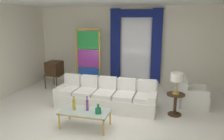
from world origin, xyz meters
The scene contains 16 objects.
ground_plane centered at (0.00, 0.00, 0.00)m, with size 16.00×16.00×0.00m, color white.
wall_rear centered at (0.00, 3.06, 1.50)m, with size 8.00×0.12×3.00m, color silver.
wall_left centered at (-3.66, 0.60, 1.50)m, with size 0.12×7.00×3.00m, color silver.
ceiling_slab centered at (0.00, 0.80, 3.02)m, with size 8.00×7.60×0.04m, color white.
curtained_window centered at (0.31, 2.89, 1.74)m, with size 2.00×0.17×2.70m.
couch_white_long centered at (-0.14, 0.65, 0.31)m, with size 2.93×0.94×0.86m.
coffee_table centered at (-0.25, -0.72, 0.37)m, with size 1.16×0.61×0.41m.
bottle_blue_decanter centered at (-0.21, -0.68, 0.56)m, with size 0.06×0.06×0.35m.
bottle_crystal_tall centered at (-0.52, -0.73, 0.55)m, with size 0.08×0.08×0.35m.
bottle_amber_squat centered at (0.10, -0.77, 0.49)m, with size 0.14×0.14×0.23m.
vintage_tv centered at (-2.54, 1.88, 0.73)m, with size 0.62×0.62×1.35m.
armchair_white centered at (2.26, 1.38, 0.29)m, with size 0.86×0.85×0.80m.
stained_glass_divider centered at (-1.34, 2.27, 1.06)m, with size 0.95×0.05×2.20m.
peacock_figurine centered at (-0.91, 1.89, 0.22)m, with size 0.44×0.60×0.50m.
round_side_table centered at (1.81, 0.56, 0.36)m, with size 0.48×0.48×0.59m.
table_lamp_brass centered at (1.81, 0.56, 1.03)m, with size 0.32×0.32×0.57m.
Camera 1 is at (1.67, -5.23, 2.52)m, focal length 35.41 mm.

